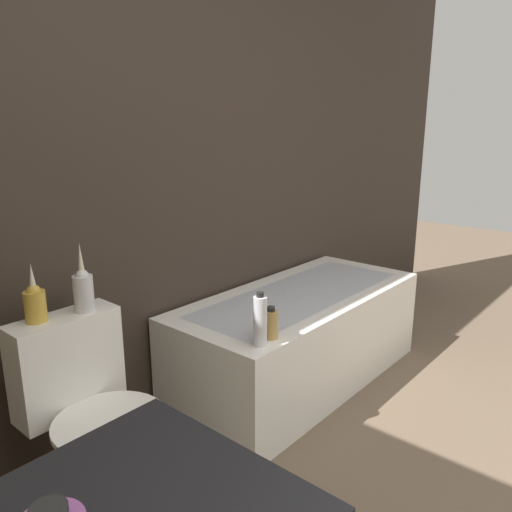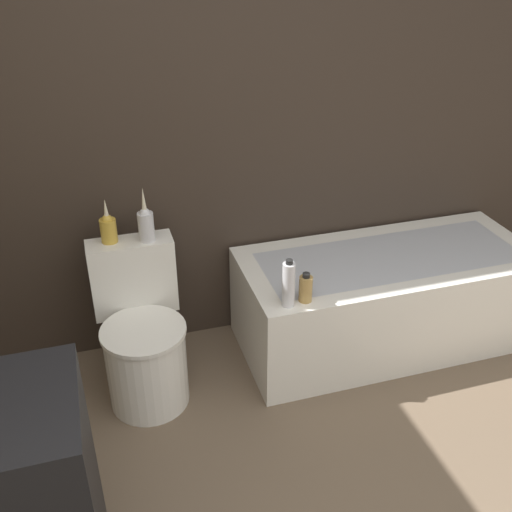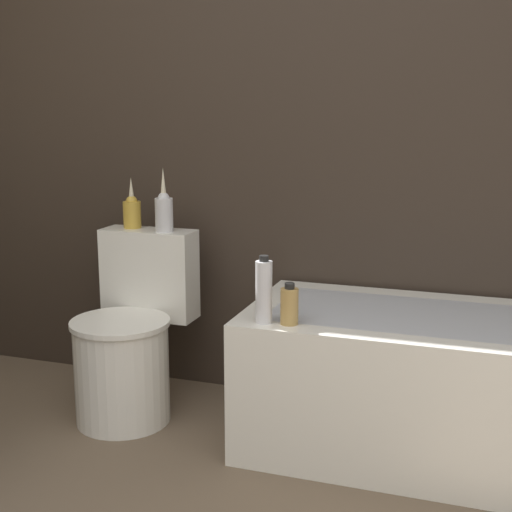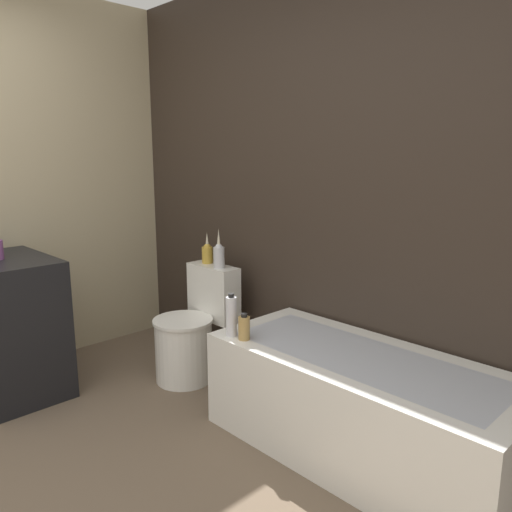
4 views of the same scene
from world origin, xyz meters
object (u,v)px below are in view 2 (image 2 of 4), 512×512
object	(u,v)px
vase_silver	(146,223)
shampoo_bottle_short	(306,288)
bathtub	(385,298)
toilet	(143,340)
vase_gold	(108,227)
shampoo_bottle_tall	(289,284)

from	to	relation	value
vase_silver	shampoo_bottle_short	world-z (taller)	vase_silver
bathtub	vase_silver	size ratio (longest dim) A/B	5.88
toilet	vase_silver	bearing A→B (deg)	64.19
bathtub	shampoo_bottle_short	world-z (taller)	shampoo_bottle_short
vase_gold	shampoo_bottle_short	world-z (taller)	vase_gold
bathtub	vase_gold	xyz separation A→B (m)	(-1.40, 0.17, 0.56)
vase_silver	shampoo_bottle_tall	world-z (taller)	vase_silver
toilet	vase_silver	xyz separation A→B (m)	(0.08, 0.18, 0.53)
vase_gold	shampoo_bottle_tall	bearing A→B (deg)	-30.36
vase_gold	shampoo_bottle_short	xyz separation A→B (m)	(0.82, -0.42, -0.23)
vase_silver	shampoo_bottle_tall	distance (m)	0.72
vase_gold	vase_silver	bearing A→B (deg)	-12.41
shampoo_bottle_tall	shampoo_bottle_short	xyz separation A→B (m)	(0.09, 0.01, -0.05)
vase_gold	shampoo_bottle_tall	world-z (taller)	vase_gold
shampoo_bottle_tall	vase_gold	bearing A→B (deg)	149.64
toilet	shampoo_bottle_short	bearing A→B (deg)	-15.58
shampoo_bottle_tall	bathtub	bearing A→B (deg)	21.81
bathtub	vase_gold	world-z (taller)	vase_gold
toilet	shampoo_bottle_tall	size ratio (longest dim) A/B	3.14
bathtub	vase_silver	distance (m)	1.36
toilet	vase_silver	distance (m)	0.56
bathtub	shampoo_bottle_short	size ratio (longest dim) A/B	10.73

